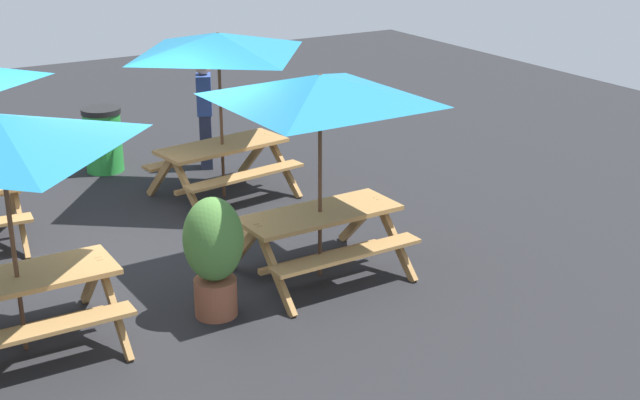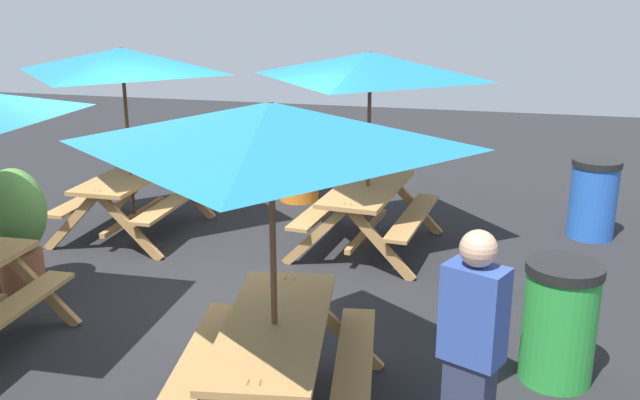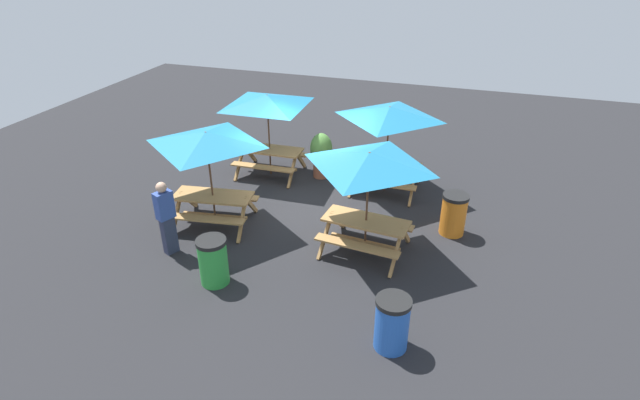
% 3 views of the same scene
% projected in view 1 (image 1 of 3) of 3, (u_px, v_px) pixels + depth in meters
% --- Properties ---
extents(ground_plane, '(24.00, 24.00, 0.00)m').
position_uv_depth(ground_plane, '(142.00, 259.00, 10.47)').
color(ground_plane, '#232326').
rests_on(ground_plane, ground).
extents(picnic_table_1, '(2.83, 2.83, 2.34)m').
position_uv_depth(picnic_table_1, '(320.00, 103.00, 9.39)').
color(picnic_table_1, '#A87A44').
rests_on(picnic_table_1, ground).
extents(picnic_table_2, '(2.27, 2.27, 2.34)m').
position_uv_depth(picnic_table_2, '(219.00, 56.00, 11.83)').
color(picnic_table_2, '#A87A44').
rests_on(picnic_table_2, ground).
extents(picnic_table_3, '(2.01, 2.01, 2.34)m').
position_uv_depth(picnic_table_3, '(1.00, 150.00, 7.81)').
color(picnic_table_3, '#A87A44').
rests_on(picnic_table_3, ground).
extents(trash_bin_green, '(0.59, 0.59, 0.98)m').
position_uv_depth(trash_bin_green, '(103.00, 139.00, 13.43)').
color(trash_bin_green, green).
rests_on(trash_bin_green, ground).
extents(potted_plant_0, '(0.61, 0.61, 1.28)m').
position_uv_depth(potted_plant_0, '(214.00, 251.00, 8.92)').
color(potted_plant_0, '#935138').
rests_on(potted_plant_0, ground).
extents(person_standing, '(0.35, 0.42, 1.67)m').
position_uv_depth(person_standing, '(205.00, 111.00, 13.46)').
color(person_standing, '#2D334C').
rests_on(person_standing, ground).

